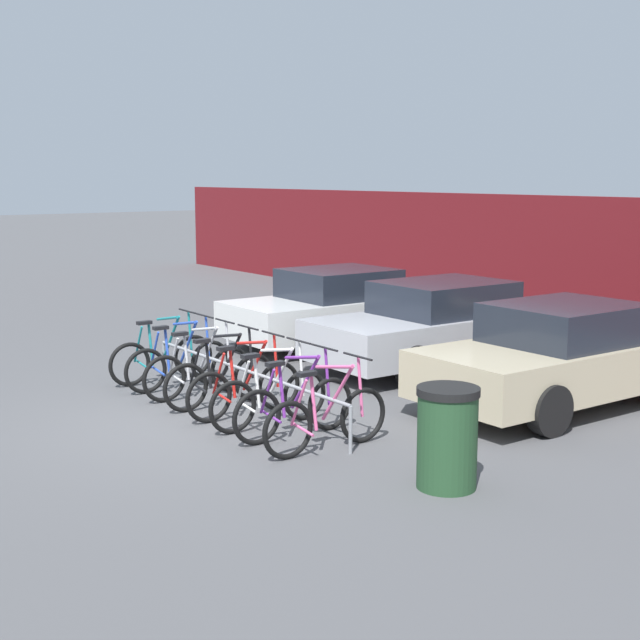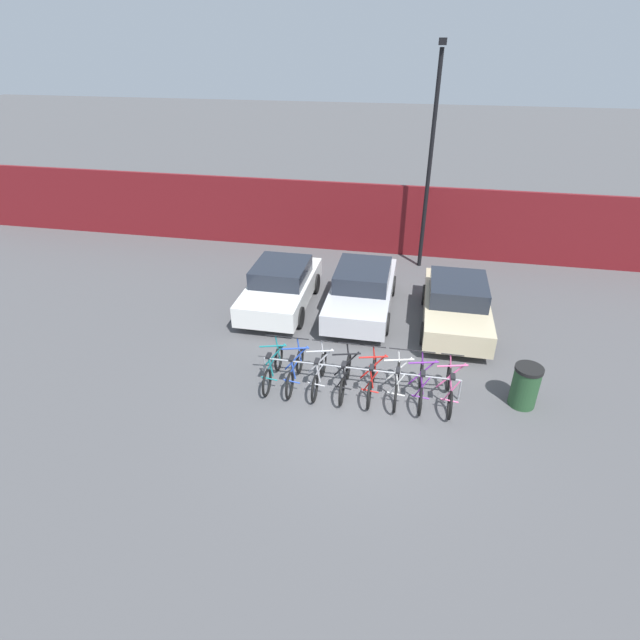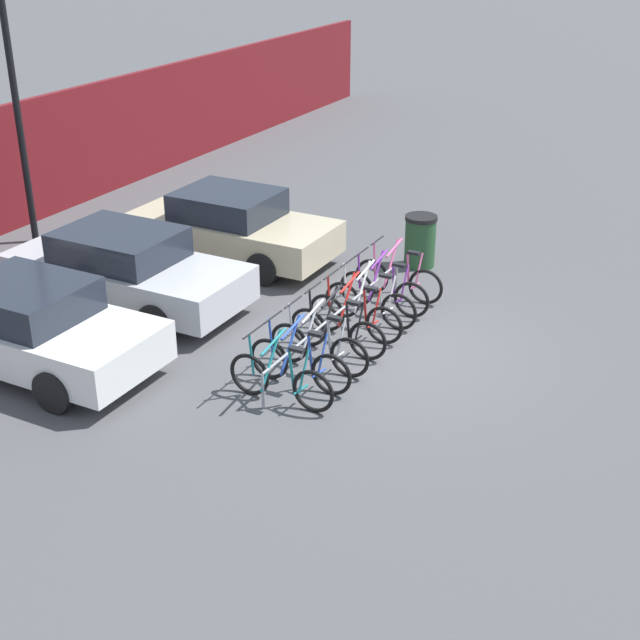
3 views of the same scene
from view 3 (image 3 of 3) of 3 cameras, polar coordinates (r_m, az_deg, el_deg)
The scene contains 15 objects.
ground_plane at distance 14.49m, azimuth 3.88°, elevation -1.71°, with size 120.00×120.00×0.00m, color #4C4C4F.
bike_rack at distance 14.37m, azimuth 1.18°, elevation 0.33°, with size 4.76×0.04×0.57m.
bicycle_teal at distance 12.72m, azimuth -2.54°, elevation -3.84°, with size 0.68×1.71×1.05m.
bicycle_blue at distance 13.14m, azimuth -1.32°, elevation -2.81°, with size 0.68×1.71×1.05m.
bicycle_silver at distance 13.60m, azimuth -0.08°, elevation -1.75°, with size 0.68×1.71×1.05m.
bicycle_black at distance 14.11m, azimuth 1.13°, elevation -0.72°, with size 0.68×1.71×1.05m.
bicycle_red at distance 14.62m, azimuth 2.25°, elevation 0.24°, with size 0.68×1.71×1.05m.
bicycle_white at distance 15.11m, azimuth 3.23°, elevation 1.09°, with size 0.68×1.71×1.05m.
bicycle_purple at distance 15.57m, azimuth 4.10°, elevation 1.82°, with size 0.68×1.71×1.05m.
bicycle_pink at distance 16.12m, azimuth 5.04°, elevation 2.63°, with size 0.68×1.71×1.05m.
car_white at distance 14.22m, azimuth -17.98°, elevation -0.43°, with size 1.91×4.01×1.40m.
car_silver at distance 16.01m, azimuth -12.37°, elevation 3.18°, with size 1.91×4.37×1.40m.
car_beige at distance 17.86m, azimuth -5.66°, elevation 5.99°, with size 1.91×4.13×1.40m.
lamp_post at distance 18.95m, azimuth -19.37°, elevation 16.37°, with size 0.24×0.44×7.39m.
trash_bin at distance 17.60m, azimuth 6.43°, elevation 5.06°, with size 0.63×0.63×1.03m.
Camera 3 is at (-11.83, -5.17, 6.58)m, focal length 50.00 mm.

